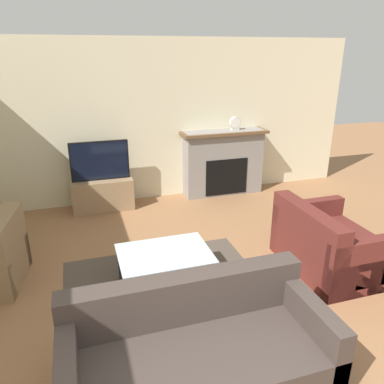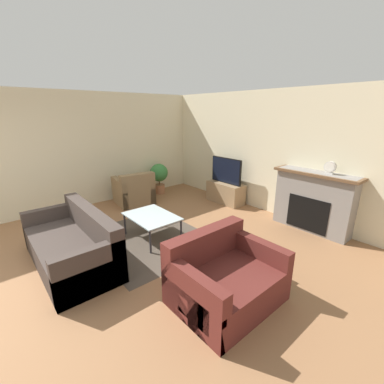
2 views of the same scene
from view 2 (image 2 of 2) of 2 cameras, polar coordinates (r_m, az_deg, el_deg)
name	(u,v)px [view 2 (image 2 of 2)]	position (r m, az deg, el deg)	size (l,w,h in m)	color
ground_plane	(9,290)	(4.34, -35.62, -17.33)	(20.00, 20.00, 0.00)	#936642
wall_back	(252,151)	(6.32, 13.20, 8.90)	(8.21, 0.06, 2.70)	beige
wall_left	(104,149)	(6.88, -19.01, 9.09)	(0.06, 8.01, 2.70)	beige
area_rug	(149,239)	(4.87, -9.56, -10.18)	(2.19, 1.92, 0.00)	#4C4238
fireplace	(313,200)	(5.48, 25.36, -1.64)	(1.54, 0.43, 1.16)	gray
tv_stand	(225,193)	(6.62, 7.43, -0.12)	(0.98, 0.43, 0.52)	#997A56
tv	(226,171)	(6.47, 7.61, 4.74)	(0.92, 0.06, 0.64)	black
couch_sectional	(73,246)	(4.39, -24.88, -10.74)	(1.98, 0.91, 0.82)	#3D332D
couch_loveseat	(224,279)	(3.34, 7.20, -18.60)	(0.98, 1.25, 0.82)	#5B231E
armchair_by_window	(134,192)	(6.66, -12.75, 0.04)	(0.98, 0.96, 0.82)	#8C704C
coffee_table	(152,218)	(4.74, -8.94, -5.65)	(0.99, 0.72, 0.44)	#333338
potted_plant	(159,175)	(7.30, -7.33, 3.74)	(0.50, 0.50, 0.85)	#AD704C
mantel_clock	(330,167)	(5.24, 28.35, 4.82)	(0.20, 0.07, 0.23)	beige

